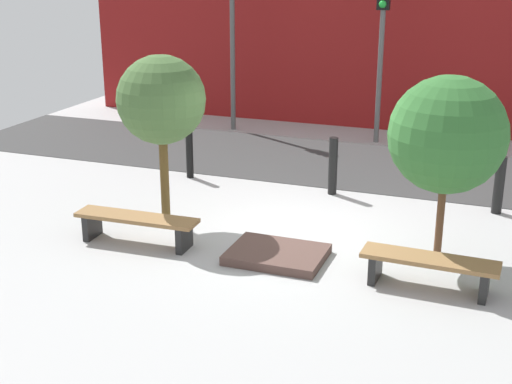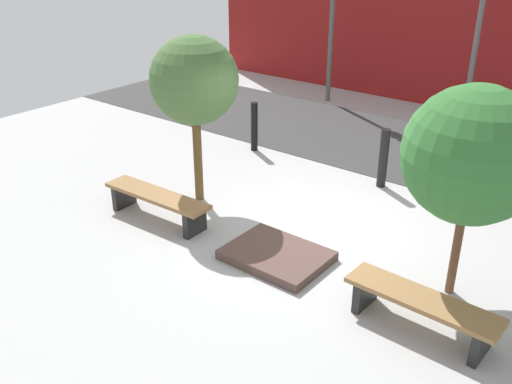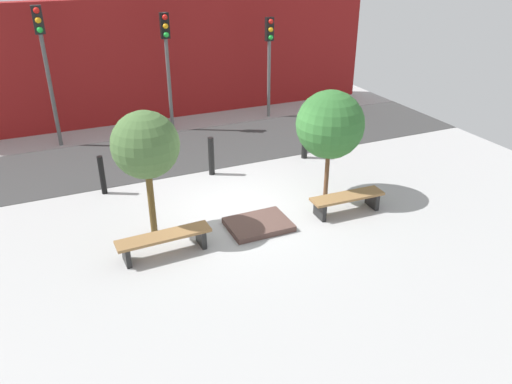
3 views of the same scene
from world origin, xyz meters
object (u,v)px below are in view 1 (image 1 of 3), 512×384
object	(u,v)px
bench_right	(429,266)
tree_behind_right_bench	(447,135)
bollard_far_left	(190,153)
tree_behind_left_bench	(161,101)
bollard_center	(499,185)
traffic_light_mid_west	(382,28)
bollard_left	(333,166)
traffic_light_west	(232,13)
planter_bed	(277,255)
bench_left	(137,223)

from	to	relation	value
bench_right	tree_behind_right_bench	world-z (taller)	tree_behind_right_bench
bench_right	bollard_far_left	world-z (taller)	bollard_far_left
tree_behind_left_bench	bollard_center	bearing A→B (deg)	25.19
traffic_light_mid_west	tree_behind_right_bench	bearing A→B (deg)	-71.17
bollard_far_left	bollard_center	bearing A→B (deg)	0.00
bollard_left	traffic_light_mid_west	world-z (taller)	traffic_light_mid_west
bench_right	traffic_light_west	bearing A→B (deg)	130.12
planter_bed	tree_behind_left_bench	distance (m)	3.03
bench_left	traffic_light_mid_west	bearing A→B (deg)	71.60
tree_behind_left_bench	bench_left	bearing A→B (deg)	-90.00
bench_left	bench_right	world-z (taller)	bench_left
bollard_far_left	bollard_center	size ratio (longest dim) A/B	1.01
bollard_center	bollard_left	bearing A→B (deg)	180.00
bench_left	bollard_left	xyz separation A→B (m)	(2.18, 3.33, 0.20)
tree_behind_right_bench	traffic_light_west	world-z (taller)	traffic_light_west
traffic_light_west	tree_behind_right_bench	bearing A→B (deg)	-47.84
planter_bed	tree_behind_right_bench	size ratio (longest dim) A/B	0.51
bench_right	traffic_light_west	xyz separation A→B (m)	(-5.79, 7.34, 2.52)
tree_behind_left_bench	bollard_left	bearing A→B (deg)	47.54
bench_right	bollard_far_left	distance (m)	6.06
tree_behind_right_bench	bollard_far_left	size ratio (longest dim) A/B	2.66
bench_right	traffic_light_mid_west	distance (m)	7.99
bench_left	tree_behind_left_bench	xyz separation A→B (m)	(-0.00, 0.95, 1.70)
planter_bed	traffic_light_west	bearing A→B (deg)	116.81
tree_behind_right_bench	bollard_far_left	distance (m)	5.76
bench_left	traffic_light_west	distance (m)	7.89
bench_left	planter_bed	size ratio (longest dim) A/B	1.41
tree_behind_right_bench	planter_bed	bearing A→B (deg)	-161.09
planter_bed	tree_behind_right_bench	xyz separation A→B (m)	(2.18, 0.75, 1.80)
planter_bed	bollard_left	size ratio (longest dim) A/B	1.29
bench_right	tree_behind_right_bench	distance (m)	1.81
bench_right	traffic_light_mid_west	size ratio (longest dim) A/B	0.47
bench_left	bollard_left	size ratio (longest dim) A/B	1.82
bench_left	traffic_light_west	bearing A→B (deg)	99.16
bench_left	bollard_center	xyz separation A→B (m)	(5.06, 3.33, 0.17)
bench_right	bollard_far_left	xyz separation A→B (m)	(-5.06, 3.33, 0.18)
traffic_light_mid_west	bench_left	bearing A→B (deg)	-106.54
tree_behind_left_bench	traffic_light_west	distance (m)	6.60
bollard_far_left	traffic_light_west	distance (m)	4.70
bench_right	bollard_far_left	size ratio (longest dim) A/B	1.78
bench_left	bollard_far_left	bearing A→B (deg)	100.09
bollard_left	traffic_light_west	distance (m)	5.87
bench_left	traffic_light_west	size ratio (longest dim) A/B	0.47
tree_behind_right_bench	bollard_center	xyz separation A→B (m)	(0.70, 2.38, -1.37)
planter_bed	tree_behind_left_bench	world-z (taller)	tree_behind_left_bench
tree_behind_right_bench	bollard_far_left	bearing A→B (deg)	154.81
bench_left	planter_bed	distance (m)	2.20
traffic_light_mid_west	bench_right	bearing A→B (deg)	-73.46
tree_behind_left_bench	traffic_light_west	bearing A→B (deg)	102.60
tree_behind_left_bench	bollard_left	distance (m)	3.56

